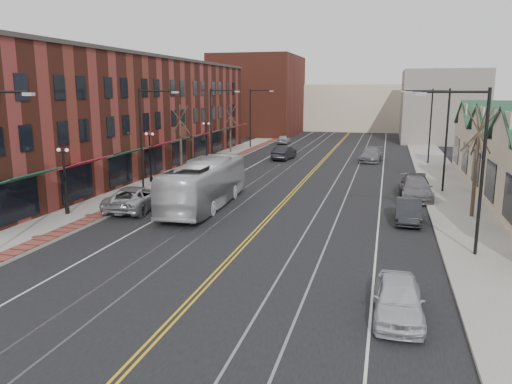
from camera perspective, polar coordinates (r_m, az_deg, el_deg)
The scene contains 31 objects.
ground at distance 22.05m, azimuth -5.05°, elevation -9.84°, with size 160.00×160.00×0.00m, color black.
sidewalk_left at distance 44.38m, azimuth -10.94°, elevation 1.06°, with size 4.00×120.00×0.15m, color gray.
sidewalk_right at distance 40.38m, azimuth 21.48°, elevation -0.59°, with size 4.00×120.00×0.15m, color gray.
building_left at distance 53.17m, azimuth -14.77°, elevation 8.50°, with size 10.00×50.00×11.00m, color maroon.
backdrop_left at distance 92.21m, azimuth 0.29°, elevation 10.97°, with size 14.00×18.00×14.00m, color maroon.
backdrop_mid at distance 104.57m, azimuth 11.04°, elevation 9.47°, with size 22.00×14.00×9.00m, color beige.
backdrop_right at distance 84.69m, azimuth 20.41°, elevation 9.18°, with size 12.00×16.00×11.00m, color slate.
streetlight_l_1 at distance 39.76m, azimuth -12.46°, elevation 6.99°, with size 3.33×0.25×8.00m.
streetlight_l_2 at distance 54.46m, azimuth -4.73°, elevation 8.40°, with size 3.33×0.25×8.00m.
streetlight_l_3 at distance 69.73m, azimuth -0.30°, elevation 9.14°, with size 3.33×0.25×8.00m.
streetlight_r_0 at distance 25.77m, azimuth 23.61°, elevation 3.91°, with size 3.33×0.25×8.00m.
streetlight_r_1 at distance 41.58m, azimuth 20.37°, elevation 6.73°, with size 3.33×0.25×8.00m.
streetlight_r_2 at distance 57.49m, azimuth 18.91°, elevation 7.99°, with size 3.33×0.25×8.00m.
lamppost_l_1 at distance 34.24m, azimuth -20.97°, elevation 1.01°, with size 0.84×0.28×4.27m.
lamppost_l_2 at distance 44.40m, azimuth -11.98°, elevation 3.80°, with size 0.84×0.28×4.27m.
lamppost_l_3 at distance 57.16m, azimuth -5.68°, elevation 5.70°, with size 0.84×0.28×4.27m.
tree_left_near at distance 49.53m, azimuth -8.62°, elevation 6.24°, with size 1.78×1.37×6.48m.
tree_left_far at distance 64.50m, azimuth -2.95°, elevation 7.36°, with size 1.66×1.28×6.02m.
tree_right_mid at distance 33.99m, azimuth 23.89°, elevation 3.36°, with size 1.90×1.46×6.93m.
manhole_mid at distance 29.86m, azimuth -23.73°, elevation -4.71°, with size 0.60×0.60×0.02m, color #592D19.
manhole_far at distance 33.76m, azimuth -18.51°, elevation -2.51°, with size 0.60×0.60×0.02m, color #592D19.
traffic_signal at distance 47.09m, azimuth -7.40°, elevation 4.57°, with size 0.18×0.15×3.80m.
transit_bus at distance 34.66m, azimuth -5.87°, elevation 0.90°, with size 2.75×11.77×3.28m, color silver.
parked_suv at distance 34.87m, azimuth -13.59°, elevation -0.67°, with size 2.72×5.90×1.64m, color #9FA3A6.
parked_car_a at distance 18.88m, azimuth 15.93°, elevation -11.66°, with size 1.73×4.30×1.46m, color silver.
parked_car_b at distance 32.16m, azimuth 17.03°, elevation -2.08°, with size 1.52×4.35×1.43m, color black.
parked_car_c at distance 39.14m, azimuth 17.78°, elevation 0.40°, with size 2.26×5.55×1.61m, color slate.
parked_car_d at distance 40.40m, azimuth 17.70°, elevation 0.82°, with size 2.04×5.06×1.72m, color black.
distant_car_left at distance 58.58m, azimuth 3.22°, elevation 4.49°, with size 1.69×4.84×1.59m, color black.
distant_car_right at distance 58.41m, azimuth 13.06°, elevation 4.17°, with size 2.17×5.34×1.55m, color slate.
distant_car_far at distance 75.70m, azimuth 3.20°, elevation 6.03°, with size 1.65×4.10×1.40m, color #9C9EA2.
Camera 1 is at (7.06, -19.27, 8.05)m, focal length 35.00 mm.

